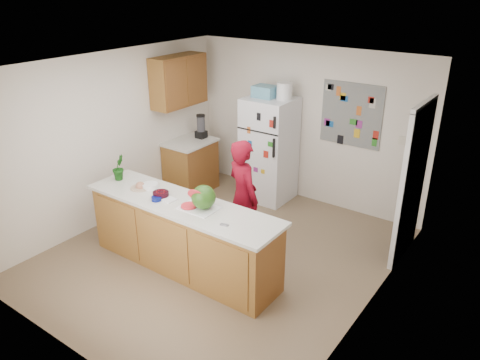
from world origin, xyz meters
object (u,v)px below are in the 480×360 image
Objects in this scene: refrigerator at (269,150)px; person at (243,197)px; cherry_bowl at (161,194)px; watermelon at (204,197)px.

refrigerator reaches higher than person.
person reaches higher than cherry_bowl.
person is at bearing -69.05° from refrigerator.
refrigerator reaches higher than cherry_bowl.
refrigerator is 5.89× the size of watermelon.
person is (0.60, -1.58, -0.07)m from refrigerator.
watermelon is 0.66m from cherry_bowl.
watermelon is (-0.02, -0.77, 0.29)m from person.
person is 5.43× the size of watermelon.
person is 7.91× the size of cherry_bowl.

